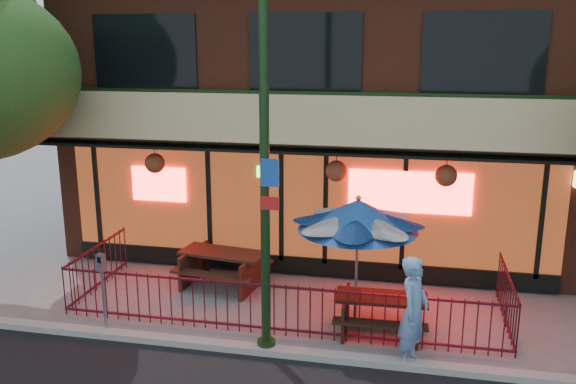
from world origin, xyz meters
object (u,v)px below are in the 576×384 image
pedestrian (414,312)px  patio_umbrella (358,215)px  picnic_table_left (223,263)px  parking_meter_near (102,280)px  picnic_table_right (381,309)px  street_light (265,174)px

pedestrian → patio_umbrella: bearing=58.2°
picnic_table_left → pedestrian: 4.83m
parking_meter_near → picnic_table_left: bearing=61.6°
picnic_table_left → picnic_table_right: 3.82m
picnic_table_right → pedestrian: size_ratio=0.90×
street_light → picnic_table_left: bearing=121.6°
street_light → parking_meter_near: (-3.03, 0.00, -2.10)m
picnic_table_left → patio_umbrella: 3.65m
picnic_table_right → patio_umbrella: size_ratio=0.67×
picnic_table_right → picnic_table_left: bearing=156.6°
street_light → pedestrian: bearing=1.2°
picnic_table_left → parking_meter_near: parking_meter_near is taller
picnic_table_left → parking_meter_near: (-1.42, -2.62, 0.53)m
patio_umbrella → parking_meter_near: (-4.43, -1.37, -1.10)m
street_light → picnic_table_right: size_ratio=4.12×
patio_umbrella → parking_meter_near: 4.76m
picnic_table_left → picnic_table_right: (3.50, -1.52, -0.05)m
street_light → pedestrian: street_light is taller
picnic_table_left → picnic_table_right: bearing=-23.4°
picnic_table_right → parking_meter_near: size_ratio=1.09×
patio_umbrella → pedestrian: bearing=-51.1°
picnic_table_left → pedestrian: pedestrian is taller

